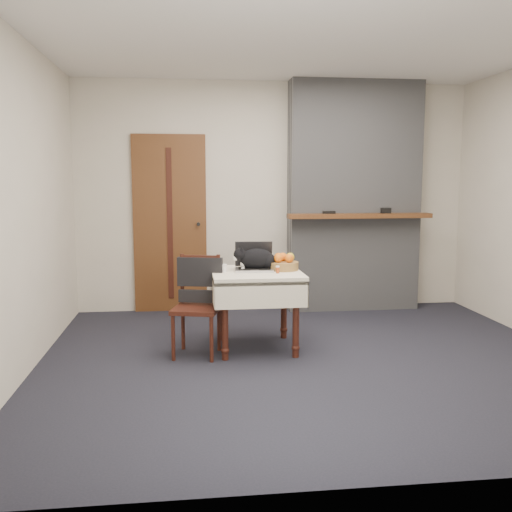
{
  "coord_description": "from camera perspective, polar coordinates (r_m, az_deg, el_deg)",
  "views": [
    {
      "loc": [
        -1.01,
        -4.54,
        1.5
      ],
      "look_at": [
        -0.42,
        0.33,
        0.84
      ],
      "focal_mm": 40.0,
      "sensor_mm": 36.0,
      "label": 1
    }
  ],
  "objects": [
    {
      "name": "cat",
      "position": [
        5.06,
        0.16,
        -0.36
      ],
      "size": [
        0.46,
        0.19,
        0.22
      ],
      "rotation": [
        0.0,
        0.0,
        0.03
      ],
      "color": "black",
      "rests_on": "side_table"
    },
    {
      "name": "chimney",
      "position": [
        6.67,
        9.76,
        5.81
      ],
      "size": [
        1.62,
        0.48,
        2.6
      ],
      "color": "gray",
      "rests_on": "ground"
    },
    {
      "name": "door",
      "position": [
        6.53,
        -8.6,
        3.19
      ],
      "size": [
        0.82,
        0.1,
        2.0
      ],
      "color": "brown",
      "rests_on": "ground"
    },
    {
      "name": "ground",
      "position": [
        4.88,
        5.44,
        -10.27
      ],
      "size": [
        4.5,
        4.5,
        0.0
      ],
      "primitive_type": "plane",
      "color": "black",
      "rests_on": "ground"
    },
    {
      "name": "chair",
      "position": [
        4.95,
        -5.78,
        -3.5
      ],
      "size": [
        0.47,
        0.46,
        0.86
      ],
      "rotation": [
        0.0,
        0.0,
        -0.25
      ],
      "color": "#3B1910",
      "rests_on": "ground"
    },
    {
      "name": "room_shell",
      "position": [
        5.11,
        4.56,
        10.59
      ],
      "size": [
        4.52,
        4.01,
        2.61
      ],
      "color": "beige",
      "rests_on": "ground"
    },
    {
      "name": "desk_clutter",
      "position": [
        5.04,
        1.62,
        -1.43
      ],
      "size": [
        0.14,
        0.03,
        0.01
      ],
      "primitive_type": "cube",
      "rotation": [
        0.0,
        0.0,
        0.12
      ],
      "color": "black",
      "rests_on": "side_table"
    },
    {
      "name": "laptop",
      "position": [
        5.07,
        -0.2,
        -0.72
      ],
      "size": [
        0.36,
        0.31,
        0.25
      ],
      "rotation": [
        0.0,
        0.0,
        -0.08
      ],
      "color": "#B7B7BC",
      "rests_on": "side_table"
    },
    {
      "name": "cream_jar",
      "position": [
        4.97,
        -3.27,
        -1.21
      ],
      "size": [
        0.06,
        0.06,
        0.07
      ],
      "primitive_type": "cylinder",
      "color": "white",
      "rests_on": "side_table"
    },
    {
      "name": "pill_bottle",
      "position": [
        4.9,
        2.18,
        -1.35
      ],
      "size": [
        0.03,
        0.03,
        0.07
      ],
      "color": "#B54216",
      "rests_on": "side_table"
    },
    {
      "name": "side_table",
      "position": [
        5.04,
        0.03,
        -2.79
      ],
      "size": [
        0.78,
        0.78,
        0.7
      ],
      "color": "#3B1910",
      "rests_on": "ground"
    },
    {
      "name": "fruit_basket",
      "position": [
        5.08,
        2.79,
        -0.73
      ],
      "size": [
        0.26,
        0.26,
        0.15
      ],
      "color": "olive",
      "rests_on": "side_table"
    }
  ]
}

